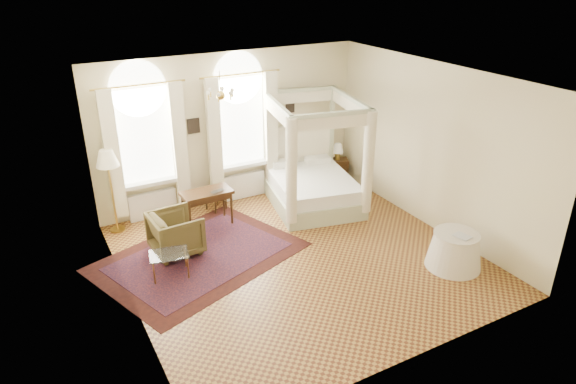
# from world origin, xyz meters

# --- Properties ---
(ground) EXTENTS (6.00, 6.00, 0.00)m
(ground) POSITION_xyz_m (0.00, 0.00, 0.00)
(ground) COLOR olive
(ground) RESTS_ON ground
(room_walls) EXTENTS (6.00, 6.00, 6.00)m
(room_walls) POSITION_xyz_m (0.00, 0.00, 1.98)
(room_walls) COLOR beige
(room_walls) RESTS_ON ground
(window_left) EXTENTS (1.62, 0.27, 3.29)m
(window_left) POSITION_xyz_m (-1.90, 2.87, 1.49)
(window_left) COLOR white
(window_left) RESTS_ON room_walls
(window_right) EXTENTS (1.62, 0.27, 3.29)m
(window_right) POSITION_xyz_m (0.20, 2.87, 1.49)
(window_right) COLOR white
(window_right) RESTS_ON room_walls
(chandelier) EXTENTS (0.51, 0.45, 0.50)m
(chandelier) POSITION_xyz_m (-0.90, 1.20, 2.91)
(chandelier) COLOR #AF8F3A
(chandelier) RESTS_ON room_walls
(wall_pictures) EXTENTS (2.54, 0.03, 0.39)m
(wall_pictures) POSITION_xyz_m (0.09, 2.97, 1.89)
(wall_pictures) COLOR black
(wall_pictures) RESTS_ON room_walls
(canopy_bed) EXTENTS (2.21, 2.53, 2.40)m
(canopy_bed) POSITION_xyz_m (1.39, 1.81, 0.55)
(canopy_bed) COLOR #B1B895
(canopy_bed) RESTS_ON ground
(nightstand) EXTENTS (0.49, 0.47, 0.55)m
(nightstand) POSITION_xyz_m (2.70, 2.70, 0.28)
(nightstand) COLOR #3B2410
(nightstand) RESTS_ON ground
(nightstand_lamp) EXTENTS (0.28, 0.28, 0.41)m
(nightstand_lamp) POSITION_xyz_m (2.63, 2.71, 0.82)
(nightstand_lamp) COLOR #AF8F3A
(nightstand_lamp) RESTS_ON nightstand
(writing_desk) EXTENTS (1.02, 0.55, 0.76)m
(writing_desk) POSITION_xyz_m (-1.00, 2.03, 0.65)
(writing_desk) COLOR #3B2410
(writing_desk) RESTS_ON ground
(laptop) EXTENTS (0.34, 0.27, 0.02)m
(laptop) POSITION_xyz_m (-0.83, 1.94, 0.77)
(laptop) COLOR black
(laptop) RESTS_ON writing_desk
(stool) EXTENTS (0.51, 0.51, 0.47)m
(stool) POSITION_xyz_m (-0.58, 2.63, 0.39)
(stool) COLOR #46381E
(stool) RESTS_ON ground
(armchair) EXTENTS (0.93, 0.91, 0.80)m
(armchair) POSITION_xyz_m (-1.90, 1.29, 0.40)
(armchair) COLOR #463B1E
(armchair) RESTS_ON ground
(coffee_table) EXTENTS (0.73, 0.58, 0.45)m
(coffee_table) POSITION_xyz_m (-2.24, 0.57, 0.40)
(coffee_table) COLOR silver
(coffee_table) RESTS_ON ground
(floor_lamp) EXTENTS (0.44, 0.44, 1.72)m
(floor_lamp) POSITION_xyz_m (-2.70, 2.70, 1.47)
(floor_lamp) COLOR #AF8F3A
(floor_lamp) RESTS_ON ground
(oriental_rug) EXTENTS (4.15, 3.55, 0.01)m
(oriental_rug) POSITION_xyz_m (-1.60, 0.92, 0.01)
(oriental_rug) COLOR #3C150E
(oriental_rug) RESTS_ON ground
(side_table) EXTENTS (0.98, 0.98, 0.66)m
(side_table) POSITION_xyz_m (2.28, -1.56, 0.33)
(side_table) COLOR beige
(side_table) RESTS_ON ground
(book) EXTENTS (0.25, 0.31, 0.03)m
(book) POSITION_xyz_m (2.16, -1.71, 0.68)
(book) COLOR black
(book) RESTS_ON side_table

